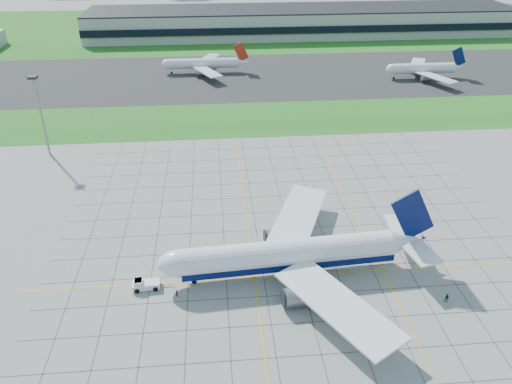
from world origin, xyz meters
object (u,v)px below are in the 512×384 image
(airliner, at_px, (290,254))
(crew_far, at_px, (447,298))
(light_mast, at_px, (39,106))
(pushback_tug, at_px, (145,284))
(crew_near, at_px, (177,294))
(distant_jet_1, at_px, (203,63))
(distant_jet_2, at_px, (424,68))

(airliner, relative_size, crew_far, 31.13)
(light_mast, relative_size, crew_far, 13.30)
(pushback_tug, xyz_separation_m, crew_near, (6.75, -3.24, -0.21))
(light_mast, distance_m, airliner, 95.34)
(crew_near, bearing_deg, pushback_tug, 102.33)
(distant_jet_1, bearing_deg, crew_far, -73.53)
(airliner, relative_size, distant_jet_2, 1.40)
(distant_jet_1, bearing_deg, light_mast, -119.46)
(light_mast, height_order, pushback_tug, light_mast)
(pushback_tug, distance_m, crew_far, 61.42)
(pushback_tug, distance_m, crew_near, 7.49)
(light_mast, distance_m, crew_far, 125.89)
(airliner, bearing_deg, light_mast, 131.76)
(crew_near, bearing_deg, distant_jet_1, 36.10)
(crew_near, bearing_deg, distant_jet_2, 0.95)
(pushback_tug, relative_size, distant_jet_1, 0.20)
(crew_far, bearing_deg, distant_jet_1, 138.63)
(pushback_tug, bearing_deg, distant_jet_2, 46.68)
(light_mast, height_order, airliner, light_mast)
(distant_jet_2, bearing_deg, light_mast, -155.23)
(light_mast, height_order, crew_near, light_mast)
(crew_far, bearing_deg, distant_jet_2, 102.60)
(crew_far, distance_m, distant_jet_2, 156.11)
(pushback_tug, height_order, crew_far, pushback_tug)
(pushback_tug, distance_m, distant_jet_1, 155.56)
(distant_jet_1, bearing_deg, pushback_tug, -94.41)
(distant_jet_1, height_order, distant_jet_2, same)
(light_mast, height_order, distant_jet_1, light_mast)
(crew_near, relative_size, distant_jet_2, 0.04)
(light_mast, relative_size, pushback_tug, 3.07)
(crew_near, bearing_deg, airliner, -39.54)
(crew_far, xyz_separation_m, distant_jet_2, (52.24, 147.07, 3.52))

